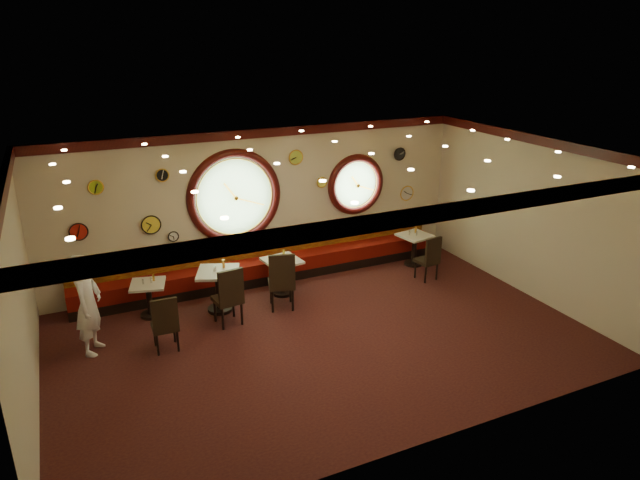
{
  "coord_description": "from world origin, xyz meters",
  "views": [
    {
      "loc": [
        -3.74,
        -7.89,
        5.02
      ],
      "look_at": [
        0.3,
        0.8,
        1.5
      ],
      "focal_mm": 32.0,
      "sensor_mm": 36.0,
      "label": 1
    }
  ],
  "objects_px": {
    "table_a": "(149,295)",
    "condiment_c_pepper": "(286,259)",
    "table_b": "(219,286)",
    "condiment_a_salt": "(143,282)",
    "condiment_c_bottle": "(284,254)",
    "condiment_d_pepper": "(417,233)",
    "condiment_a_pepper": "(151,280)",
    "chair_d": "(430,256)",
    "waiter": "(88,304)",
    "condiment_b_pepper": "(215,269)",
    "table_d": "(414,246)",
    "condiment_a_bottle": "(154,277)",
    "condiment_b_salt": "(214,269)",
    "chair_c": "(282,278)",
    "condiment_b_bottle": "(224,264)",
    "condiment_c_salt": "(279,257)",
    "table_c": "(282,272)",
    "condiment_d_salt": "(409,233)",
    "condiment_d_bottle": "(416,229)",
    "chair_a": "(165,321)",
    "chair_b": "(229,293)"
  },
  "relations": [
    {
      "from": "table_a",
      "to": "condiment_c_pepper",
      "type": "xyz_separation_m",
      "value": [
        2.64,
        -0.23,
        0.37
      ]
    },
    {
      "from": "table_a",
      "to": "table_b",
      "type": "distance_m",
      "value": 1.28
    },
    {
      "from": "condiment_a_salt",
      "to": "condiment_c_bottle",
      "type": "relative_size",
      "value": 0.56
    },
    {
      "from": "condiment_d_pepper",
      "to": "condiment_a_pepper",
      "type": "bearing_deg",
      "value": -179.98
    },
    {
      "from": "chair_d",
      "to": "waiter",
      "type": "bearing_deg",
      "value": 172.7
    },
    {
      "from": "condiment_b_pepper",
      "to": "condiment_c_pepper",
      "type": "xyz_separation_m",
      "value": [
        1.44,
        0.09,
        -0.07
      ]
    },
    {
      "from": "condiment_c_pepper",
      "to": "condiment_d_pepper",
      "type": "xyz_separation_m",
      "value": [
        3.24,
        0.22,
        -0.03
      ]
    },
    {
      "from": "table_a",
      "to": "table_d",
      "type": "xyz_separation_m",
      "value": [
        5.87,
        0.04,
        0.03
      ]
    },
    {
      "from": "condiment_a_pepper",
      "to": "condiment_a_bottle",
      "type": "relative_size",
      "value": 0.73
    },
    {
      "from": "condiment_b_salt",
      "to": "condiment_c_pepper",
      "type": "xyz_separation_m",
      "value": [
        1.46,
        0.09,
        -0.07
      ]
    },
    {
      "from": "condiment_c_pepper",
      "to": "condiment_a_pepper",
      "type": "bearing_deg",
      "value": 175.22
    },
    {
      "from": "condiment_d_pepper",
      "to": "condiment_a_bottle",
      "type": "xyz_separation_m",
      "value": [
        -5.75,
        0.07,
        -0.03
      ]
    },
    {
      "from": "table_a",
      "to": "condiment_a_pepper",
      "type": "height_order",
      "value": "condiment_a_pepper"
    },
    {
      "from": "chair_d",
      "to": "condiment_d_pepper",
      "type": "height_order",
      "value": "chair_d"
    },
    {
      "from": "chair_c",
      "to": "condiment_a_salt",
      "type": "distance_m",
      "value": 2.53
    },
    {
      "from": "condiment_a_salt",
      "to": "condiment_c_pepper",
      "type": "relative_size",
      "value": 0.96
    },
    {
      "from": "table_a",
      "to": "condiment_b_bottle",
      "type": "distance_m",
      "value": 1.48
    },
    {
      "from": "waiter",
      "to": "condiment_c_pepper",
      "type": "bearing_deg",
      "value": -55.83
    },
    {
      "from": "condiment_c_salt",
      "to": "condiment_a_pepper",
      "type": "relative_size",
      "value": 1.05
    },
    {
      "from": "condiment_b_pepper",
      "to": "condiment_a_bottle",
      "type": "height_order",
      "value": "condiment_b_pepper"
    },
    {
      "from": "table_c",
      "to": "condiment_c_bottle",
      "type": "distance_m",
      "value": 0.38
    },
    {
      "from": "condiment_d_salt",
      "to": "condiment_d_bottle",
      "type": "height_order",
      "value": "condiment_d_bottle"
    },
    {
      "from": "table_d",
      "to": "chair_a",
      "type": "relative_size",
      "value": 1.22
    },
    {
      "from": "chair_d",
      "to": "condiment_a_bottle",
      "type": "xyz_separation_m",
      "value": [
        -5.55,
        0.89,
        0.18
      ]
    },
    {
      "from": "condiment_b_salt",
      "to": "condiment_a_pepper",
      "type": "relative_size",
      "value": 0.89
    },
    {
      "from": "table_b",
      "to": "condiment_a_salt",
      "type": "distance_m",
      "value": 1.37
    },
    {
      "from": "condiment_b_pepper",
      "to": "condiment_a_bottle",
      "type": "relative_size",
      "value": 0.73
    },
    {
      "from": "chair_a",
      "to": "condiment_d_pepper",
      "type": "distance_m",
      "value": 6.0
    },
    {
      "from": "table_c",
      "to": "chair_d",
      "type": "distance_m",
      "value": 3.16
    },
    {
      "from": "condiment_a_salt",
      "to": "condiment_a_pepper",
      "type": "relative_size",
      "value": 0.9
    },
    {
      "from": "chair_a",
      "to": "condiment_d_pepper",
      "type": "xyz_separation_m",
      "value": [
        5.84,
        1.39,
        0.2
      ]
    },
    {
      "from": "condiment_b_salt",
      "to": "condiment_d_salt",
      "type": "bearing_deg",
      "value": 5.04
    },
    {
      "from": "condiment_d_salt",
      "to": "condiment_b_bottle",
      "type": "bearing_deg",
      "value": -176.06
    },
    {
      "from": "condiment_a_salt",
      "to": "condiment_c_bottle",
      "type": "bearing_deg",
      "value": -0.74
    },
    {
      "from": "table_a",
      "to": "condiment_a_bottle",
      "type": "relative_size",
      "value": 5.46
    },
    {
      "from": "waiter",
      "to": "condiment_a_pepper",
      "type": "bearing_deg",
      "value": -28.35
    },
    {
      "from": "table_a",
      "to": "waiter",
      "type": "xyz_separation_m",
      "value": [
        -1.06,
        -0.87,
        0.44
      ]
    },
    {
      "from": "table_b",
      "to": "condiment_c_bottle",
      "type": "relative_size",
      "value": 6.03
    },
    {
      "from": "condiment_d_salt",
      "to": "waiter",
      "type": "xyz_separation_m",
      "value": [
        -6.81,
        -0.95,
        0.09
      ]
    },
    {
      "from": "table_a",
      "to": "condiment_d_pepper",
      "type": "height_order",
      "value": "condiment_d_pepper"
    },
    {
      "from": "condiment_c_salt",
      "to": "condiment_a_pepper",
      "type": "distance_m",
      "value": 2.48
    },
    {
      "from": "chair_b",
      "to": "condiment_b_pepper",
      "type": "height_order",
      "value": "chair_b"
    },
    {
      "from": "condiment_c_pepper",
      "to": "condiment_c_salt",
      "type": "bearing_deg",
      "value": 131.01
    },
    {
      "from": "table_d",
      "to": "condiment_a_bottle",
      "type": "xyz_separation_m",
      "value": [
        -5.75,
        0.02,
        0.29
      ]
    },
    {
      "from": "chair_b",
      "to": "chair_d",
      "type": "xyz_separation_m",
      "value": [
        4.42,
        0.15,
        -0.08
      ]
    },
    {
      "from": "table_b",
      "to": "chair_b",
      "type": "relative_size",
      "value": 1.39
    },
    {
      "from": "condiment_a_bottle",
      "to": "chair_a",
      "type": "bearing_deg",
      "value": -93.19
    },
    {
      "from": "table_d",
      "to": "waiter",
      "type": "height_order",
      "value": "waiter"
    },
    {
      "from": "chair_a",
      "to": "condiment_a_pepper",
      "type": "distance_m",
      "value": 1.4
    },
    {
      "from": "condiment_c_salt",
      "to": "condiment_c_bottle",
      "type": "height_order",
      "value": "condiment_c_bottle"
    }
  ]
}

